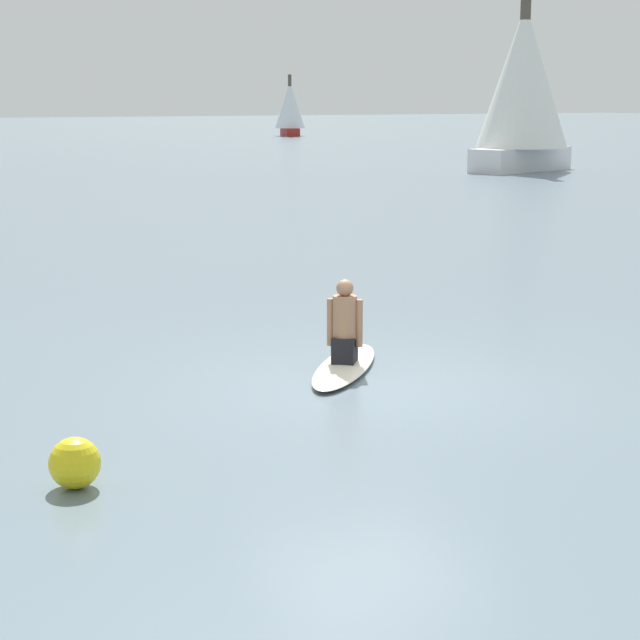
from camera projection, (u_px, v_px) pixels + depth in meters
The scene contains 6 objects.
ground_plane at pixel (369, 385), 13.67m from camera, with size 400.00×400.00×0.00m, color slate.
surfboard at pixel (345, 366), 14.43m from camera, with size 2.64×0.61×0.11m, color silver.
person_paddler at pixel (345, 325), 14.34m from camera, with size 0.44×0.44×1.05m.
sailboat_far_right at pixel (523, 84), 53.44m from camera, with size 5.32×6.36×8.58m.
sailboat_far_left at pixel (290, 107), 104.95m from camera, with size 4.20×3.62×5.53m.
buoy_marker at pixel (75, 463), 10.02m from camera, with size 0.46×0.46×0.46m, color yellow.
Camera 1 is at (11.12, -7.29, 3.35)m, focal length 64.58 mm.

